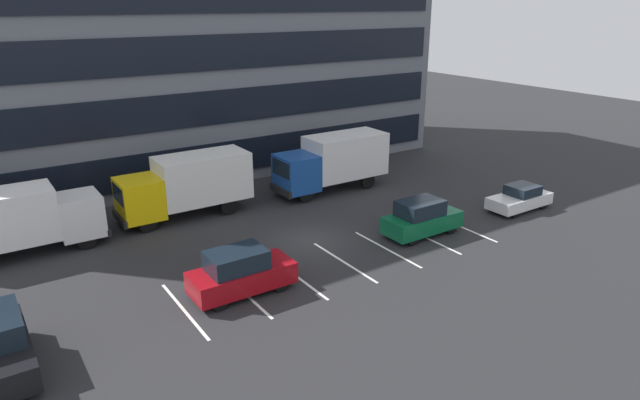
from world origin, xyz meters
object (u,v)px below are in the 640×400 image
Objects in this scene: box_truck_yellow at (187,183)px; box_truck_white at (21,219)px; box_truck_blue at (333,160)px; suv_forest at (422,218)px; suv_maroon at (240,273)px; sedan_white at (520,198)px.

box_truck_white is at bearing -176.54° from box_truck_yellow.
box_truck_blue reaches higher than suv_forest.
suv_maroon is (-11.35, -0.43, 0.03)m from suv_forest.
box_truck_white is 0.95× the size of box_truck_yellow.
suv_forest is at bearing 176.66° from sedan_white.
box_truck_yellow is at bearing 81.16° from suv_maroon.
box_truck_white is at bearing 159.68° from sedan_white.
box_truck_yellow is 1.76× the size of suv_forest.
suv_maroon is (-1.62, -10.42, -1.06)m from box_truck_yellow.
sedan_white is at bearing -30.58° from box_truck_yellow.
box_truck_yellow is 0.98× the size of box_truck_blue.
suv_forest is (18.78, -9.44, -0.99)m from box_truck_white.
box_truck_yellow is at bearing 149.42° from sedan_white.
suv_maroon is at bearing -140.67° from box_truck_blue.
box_truck_white is at bearing 153.31° from suv_forest.
box_truck_yellow is (9.06, 0.55, 0.10)m from box_truck_white.
box_truck_yellow is 13.99m from suv_forest.
suv_maroon is (-11.79, -9.66, -1.10)m from box_truck_blue.
box_truck_blue is (19.23, -0.21, 0.14)m from box_truck_white.
sedan_white is 0.93× the size of suv_maroon.
box_truck_white is 1.62× the size of suv_maroon.
box_truck_blue is 1.79× the size of suv_forest.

